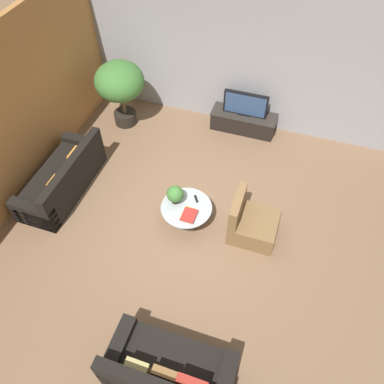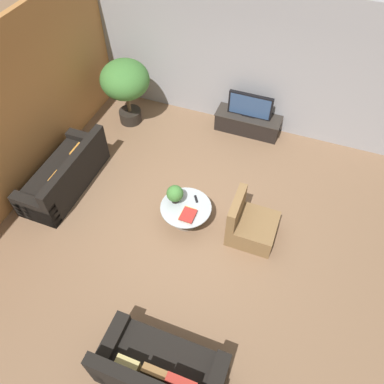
% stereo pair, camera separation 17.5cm
% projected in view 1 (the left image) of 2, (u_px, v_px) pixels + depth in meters
% --- Properties ---
extents(ground_plane, '(24.00, 24.00, 0.00)m').
position_uv_depth(ground_plane, '(187.00, 226.00, 6.82)').
color(ground_plane, brown).
extents(back_wall_stone, '(7.40, 0.12, 3.00)m').
position_uv_depth(back_wall_stone, '(238.00, 59.00, 7.65)').
color(back_wall_stone, '#939399').
rests_on(back_wall_stone, ground).
extents(side_wall_left, '(0.12, 7.40, 3.00)m').
position_uv_depth(side_wall_left, '(11.00, 118.00, 6.45)').
color(side_wall_left, '#B2753D').
rests_on(side_wall_left, ground).
extents(media_console, '(1.44, 0.50, 0.43)m').
position_uv_depth(media_console, '(243.00, 121.00, 8.37)').
color(media_console, black).
rests_on(media_console, ground).
extents(television, '(0.96, 0.13, 0.54)m').
position_uv_depth(television, '(246.00, 104.00, 8.01)').
color(television, black).
rests_on(television, media_console).
extents(coffee_table, '(0.91, 0.91, 0.40)m').
position_uv_depth(coffee_table, '(186.00, 211.00, 6.68)').
color(coffee_table, '#756656').
rests_on(coffee_table, ground).
extents(couch_by_wall, '(0.84, 2.00, 0.84)m').
position_uv_depth(couch_by_wall, '(63.00, 179.00, 7.18)').
color(couch_by_wall, black).
rests_on(couch_by_wall, ground).
extents(couch_near_entry, '(1.68, 0.84, 0.84)m').
position_uv_depth(couch_near_entry, '(169.00, 373.00, 4.95)').
color(couch_near_entry, black).
rests_on(couch_near_entry, ground).
extents(armchair_wicker, '(0.80, 0.76, 0.86)m').
position_uv_depth(armchair_wicker, '(251.00, 223.00, 6.52)').
color(armchair_wicker, brown).
rests_on(armchair_wicker, ground).
extents(potted_palm_tall, '(1.05, 1.05, 1.50)m').
position_uv_depth(potted_palm_tall, '(120.00, 84.00, 7.91)').
color(potted_palm_tall, black).
rests_on(potted_palm_tall, ground).
extents(potted_plant_tabletop, '(0.30, 0.30, 0.36)m').
position_uv_depth(potted_plant_tabletop, '(175.00, 194.00, 6.50)').
color(potted_plant_tabletop, black).
rests_on(potted_plant_tabletop, coffee_table).
extents(book_stack, '(0.26, 0.33, 0.06)m').
position_uv_depth(book_stack, '(189.00, 215.00, 6.44)').
color(book_stack, gold).
rests_on(book_stack, coffee_table).
extents(remote_black, '(0.12, 0.16, 0.02)m').
position_uv_depth(remote_black, '(196.00, 199.00, 6.69)').
color(remote_black, black).
rests_on(remote_black, coffee_table).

